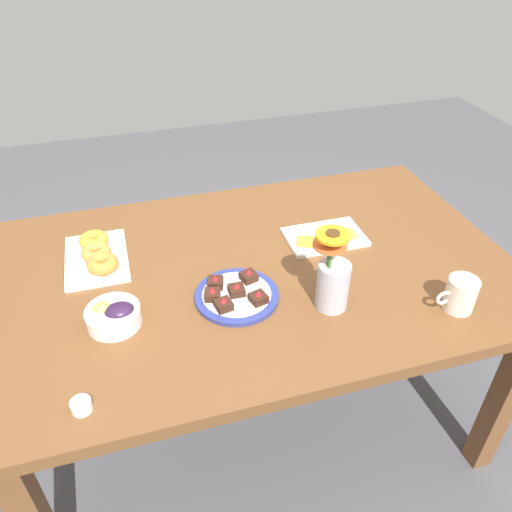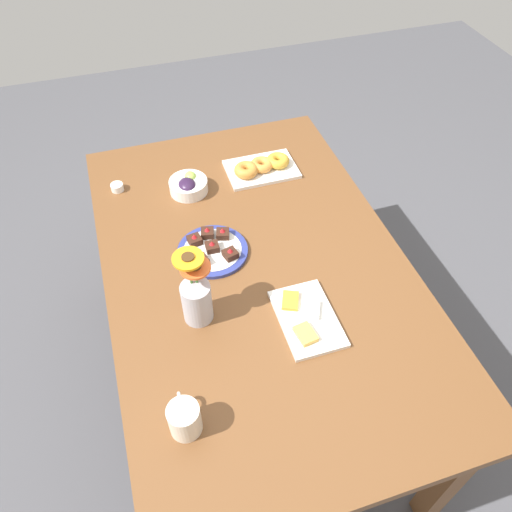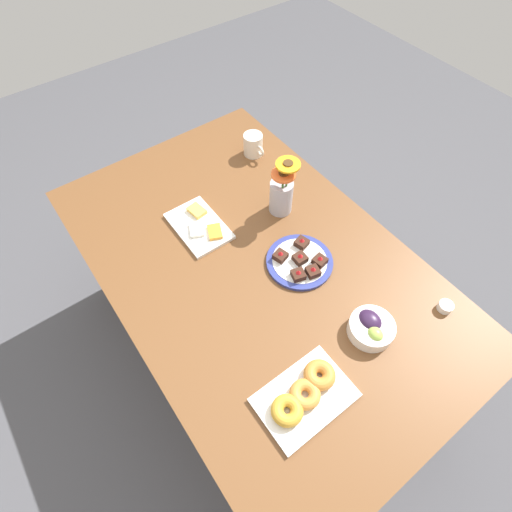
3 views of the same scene
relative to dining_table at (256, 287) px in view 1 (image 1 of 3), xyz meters
The scene contains 9 objects.
ground_plane 0.65m from the dining_table, ahead, with size 6.00×6.00×0.00m, color #4C4C51.
dining_table is the anchor object (origin of this frame).
coffee_mug 0.61m from the dining_table, 144.88° to the left, with size 0.12×0.08×0.10m.
grape_bowl 0.47m from the dining_table, 17.16° to the left, with size 0.15×0.15×0.07m.
cheese_platter 0.29m from the dining_table, 163.51° to the right, with size 0.26×0.17×0.03m.
croissant_platter 0.51m from the dining_table, 19.85° to the right, with size 0.19×0.28×0.05m.
jam_cup_honey 0.67m from the dining_table, 37.05° to the left, with size 0.05×0.05×0.03m.
dessert_plate 0.19m from the dining_table, 52.45° to the left, with size 0.24×0.24×0.05m.
flower_vase 0.33m from the dining_table, 122.91° to the left, with size 0.11×0.11×0.26m.
Camera 1 is at (0.35, 1.18, 1.69)m, focal length 35.00 mm.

